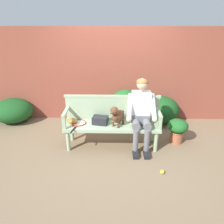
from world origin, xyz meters
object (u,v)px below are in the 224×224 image
Objects in this scene: dog_on_bench at (117,116)px; tennis_racket at (78,123)px; person_seated at (141,111)px; sports_bag at (100,120)px; garden_bench at (112,127)px; baseball_glove at (72,121)px; potted_plant at (177,129)px; tennis_ball at (162,172)px.

dog_on_bench is 0.77m from tennis_racket.
tennis_racket is at bearing 179.39° from person_seated.
sports_bag is (-0.32, 0.09, -0.14)m from dog_on_bench.
dog_on_bench reaches higher than garden_bench.
person_seated is 1.31m from baseball_glove.
potted_plant reaches higher than garden_bench.
person_seated reaches higher than tennis_racket.
person_seated is 2.69× the size of potted_plant.
garden_bench is at bearing -173.45° from potted_plant.
dog_on_bench is 1.24m from tennis_ball.
person_seated is 4.76× the size of sports_bag.
person_seated is at bearing -0.61° from tennis_racket.
dog_on_bench reaches higher than sports_bag.
potted_plant is (2.04, 0.11, -0.21)m from baseball_glove.
potted_plant is at bearing 4.75° from sports_bag.
tennis_racket reaches higher than garden_bench.
sports_bag is (0.53, -0.02, 0.03)m from baseball_glove.
tennis_ball is (0.29, -0.82, -0.70)m from person_seated.
sports_bag reaches higher than baseball_glove.
tennis_racket is at bearing 13.32° from baseball_glove.
sports_bag is at bearing 30.92° from baseball_glove.
tennis_racket is at bearing -176.97° from sports_bag.
garden_bench is 0.76m from baseball_glove.
tennis_ball is (1.47, -0.84, -0.44)m from tennis_racket.
tennis_racket is 2.63× the size of baseball_glove.
person_seated is at bearing -2.63° from sports_bag.
person_seated is at bearing 30.46° from baseball_glove.
tennis_racket is 1.17× the size of potted_plant.
tennis_ball is at bearing -39.28° from sports_bag.
dog_on_bench reaches higher than baseball_glove.
dog_on_bench is at bearing -34.40° from garden_bench.
person_seated is 0.78m from sports_bag.
dog_on_bench is 1.26m from potted_plant.
baseball_glove reaches higher than tennis_ball.
potted_plant is at bearing 6.55° from garden_bench.
baseball_glove is at bearing 151.01° from tennis_ball.
garden_bench is 4.33× the size of dog_on_bench.
garden_bench is 6.39× the size of sports_bag.
baseball_glove is at bearing 172.86° from dog_on_bench.
person_seated is 1.20m from tennis_racket.
garden_bench is 27.11× the size of tennis_ball.
person_seated reaches higher than dog_on_bench.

